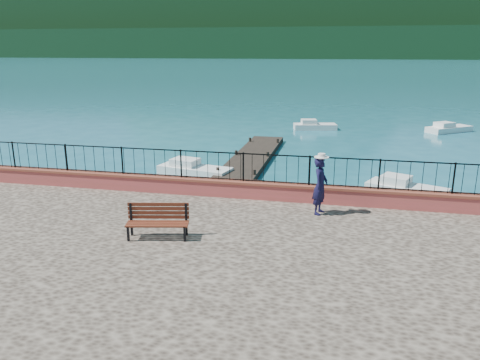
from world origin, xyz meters
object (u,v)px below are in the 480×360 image
at_px(boat_4, 315,124).
at_px(boat_1, 407,186).
at_px(boat_5, 449,127).
at_px(park_bench, 158,228).
at_px(boat_0, 195,167).
at_px(person, 320,186).

bearing_deg(boat_4, boat_1, -86.13).
bearing_deg(boat_5, park_bench, -152.36).
distance_m(boat_4, boat_5, 10.03).
distance_m(boat_0, boat_1, 10.01).
height_order(boat_0, boat_4, same).
relative_size(park_bench, boat_0, 0.47).
bearing_deg(boat_1, park_bench, -104.34).
bearing_deg(boat_0, boat_1, 5.44).
xyz_separation_m(person, boat_1, (3.42, 6.56, -1.68)).
bearing_deg(boat_4, park_bench, -108.78).
distance_m(boat_0, boat_4, 15.87).
bearing_deg(boat_0, person, -37.67).
relative_size(person, boat_0, 0.48).
xyz_separation_m(boat_1, boat_4, (-4.94, 16.27, 0.00)).
bearing_deg(person, park_bench, 138.80).
xyz_separation_m(boat_0, boat_1, (9.93, -1.21, 0.00)).
distance_m(boat_0, boat_5, 21.92).
xyz_separation_m(boat_0, boat_4, (4.99, 15.06, 0.00)).
bearing_deg(boat_0, boat_5, 59.28).
relative_size(boat_4, boat_5, 0.90).
height_order(person, boat_5, person).
bearing_deg(park_bench, boat_0, 90.85).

